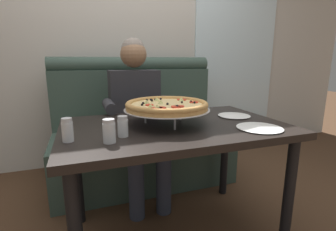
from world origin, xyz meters
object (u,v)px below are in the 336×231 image
(patio_chair, at_px, (201,99))
(shaker_pepper_flakes, at_px, (123,128))
(plate_near_left, at_px, (260,127))
(booth_bench, at_px, (141,136))
(dining_table, at_px, (175,139))
(plate_near_right, at_px, (234,115))
(pizza, at_px, (167,106))
(shaker_oregano, at_px, (68,132))
(diner_main, at_px, (137,110))
(shaker_parmesan, at_px, (109,133))

(patio_chair, bearing_deg, shaker_pepper_flakes, -125.47)
(shaker_pepper_flakes, relative_size, plate_near_left, 0.42)
(patio_chair, bearing_deg, plate_near_left, -109.48)
(booth_bench, relative_size, dining_table, 1.22)
(plate_near_right, bearing_deg, pizza, -174.92)
(booth_bench, distance_m, shaker_oregano, 1.22)
(plate_near_right, distance_m, patio_chair, 2.09)
(shaker_pepper_flakes, relative_size, shaker_oregano, 0.93)
(booth_bench, height_order, diner_main, diner_main)
(plate_near_left, bearing_deg, shaker_oregano, 173.37)
(diner_main, relative_size, plate_near_right, 5.99)
(booth_bench, height_order, patio_chair, booth_bench)
(dining_table, relative_size, plate_near_left, 5.15)
(pizza, bearing_deg, shaker_pepper_flakes, -150.91)
(diner_main, bearing_deg, shaker_oregano, -123.44)
(dining_table, relative_size, patio_chair, 1.49)
(plate_near_left, bearing_deg, shaker_parmesan, 177.50)
(plate_near_right, bearing_deg, plate_near_left, -98.43)
(shaker_pepper_flakes, bearing_deg, diner_main, 72.43)
(shaker_oregano, bearing_deg, booth_bench, 60.15)
(dining_table, bearing_deg, plate_near_right, 8.14)
(diner_main, bearing_deg, dining_table, -81.68)
(shaker_pepper_flakes, distance_m, patio_chair, 2.64)
(pizza, distance_m, plate_near_left, 0.53)
(shaker_oregano, relative_size, patio_chair, 0.13)
(shaker_parmesan, height_order, plate_near_right, shaker_parmesan)
(patio_chair, bearing_deg, dining_table, -120.90)
(plate_near_right, bearing_deg, booth_bench, 119.02)
(dining_table, distance_m, shaker_oregano, 0.61)
(shaker_parmesan, height_order, shaker_pepper_flakes, shaker_parmesan)
(shaker_parmesan, relative_size, shaker_pepper_flakes, 1.06)
(dining_table, height_order, shaker_parmesan, shaker_parmesan)
(diner_main, distance_m, pizza, 0.60)
(dining_table, distance_m, shaker_pepper_flakes, 0.38)
(dining_table, height_order, plate_near_left, plate_near_left)
(dining_table, bearing_deg, shaker_parmesan, -152.46)
(shaker_pepper_flakes, bearing_deg, booth_bench, 72.19)
(pizza, relative_size, shaker_parmesan, 4.52)
(shaker_parmesan, distance_m, patio_chair, 2.74)
(dining_table, relative_size, pizza, 2.57)
(shaker_parmesan, distance_m, shaker_pepper_flakes, 0.10)
(booth_bench, relative_size, shaker_pepper_flakes, 15.07)
(plate_near_right, xyz_separation_m, patio_chair, (0.75, 1.94, -0.22))
(plate_near_left, distance_m, plate_near_right, 0.31)
(shaker_parmesan, relative_size, shaker_oregano, 0.99)
(patio_chair, bearing_deg, pizza, -122.06)
(dining_table, xyz_separation_m, shaker_oregano, (-0.58, -0.13, 0.14))
(dining_table, relative_size, shaker_pepper_flakes, 12.38)
(shaker_parmesan, height_order, shaker_oregano, shaker_oregano)
(booth_bench, distance_m, dining_table, 0.91)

